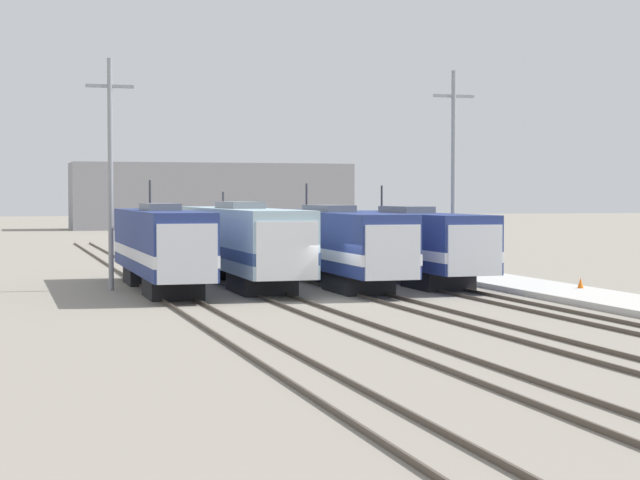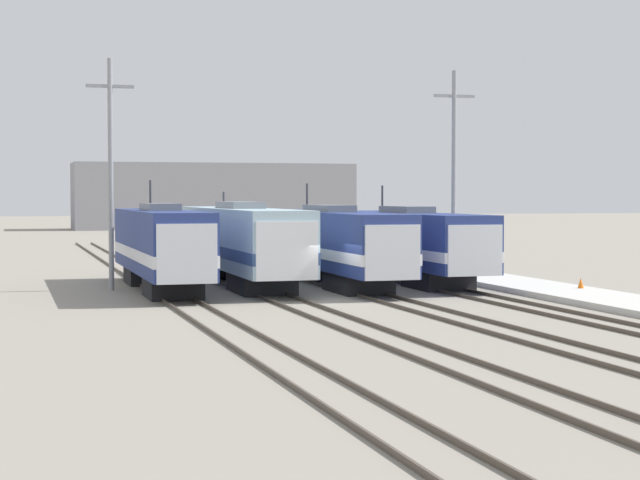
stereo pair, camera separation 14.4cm
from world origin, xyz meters
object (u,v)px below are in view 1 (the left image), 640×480
at_px(locomotive_center_left, 242,242).
at_px(locomotive_far_right, 410,243).
at_px(locomotive_center_right, 331,244).
at_px(catenary_tower_right, 453,170).
at_px(locomotive_far_left, 161,246).
at_px(catenary_tower_left, 110,168).
at_px(traffic_cone, 581,283).

xyz_separation_m(locomotive_center_left, locomotive_far_right, (9.01, -0.86, -0.12)).
xyz_separation_m(locomotive_center_right, catenary_tower_right, (7.02, 0.29, 3.89)).
height_order(locomotive_far_left, catenary_tower_left, catenary_tower_left).
distance_m(locomotive_center_left, locomotive_center_right, 4.66).
relative_size(locomotive_far_left, locomotive_center_right, 0.84).
bearing_deg(catenary_tower_left, traffic_cone, -21.36).
bearing_deg(locomotive_center_right, catenary_tower_left, 178.52).
relative_size(locomotive_center_left, catenary_tower_right, 1.71).
height_order(locomotive_far_right, catenary_tower_right, catenary_tower_right).
distance_m(locomotive_far_left, catenary_tower_right, 16.53).
distance_m(locomotive_center_left, catenary_tower_left, 7.86).
bearing_deg(traffic_cone, locomotive_far_right, 123.13).
bearing_deg(locomotive_far_left, catenary_tower_right, 4.52).
xyz_separation_m(locomotive_center_right, catenary_tower_left, (-11.32, 0.29, 3.89)).
height_order(locomotive_center_left, locomotive_center_right, locomotive_center_right).
xyz_separation_m(catenary_tower_left, traffic_cone, (21.29, -8.33, -5.53)).
relative_size(locomotive_center_left, catenary_tower_left, 1.71).
bearing_deg(catenary_tower_left, locomotive_center_left, 7.54).
relative_size(catenary_tower_right, traffic_cone, 22.92).
bearing_deg(locomotive_center_left, traffic_cone, -32.53).
distance_m(catenary_tower_left, traffic_cone, 23.52).
distance_m(locomotive_far_left, locomotive_center_left, 5.00).
xyz_separation_m(locomotive_center_left, catenary_tower_left, (-6.82, -0.90, 3.80)).
relative_size(locomotive_center_right, locomotive_far_right, 1.09).
xyz_separation_m(catenary_tower_left, catenary_tower_right, (18.34, 0.00, 0.00)).
bearing_deg(catenary_tower_left, catenary_tower_right, 0.00).
bearing_deg(catenary_tower_right, locomotive_far_left, -175.48).
bearing_deg(traffic_cone, catenary_tower_left, 158.64).
distance_m(locomotive_center_left, locomotive_far_right, 9.05).
relative_size(locomotive_far_left, locomotive_far_right, 0.92).
distance_m(locomotive_center_right, catenary_tower_left, 11.98).
height_order(locomotive_far_left, catenary_tower_right, catenary_tower_right).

